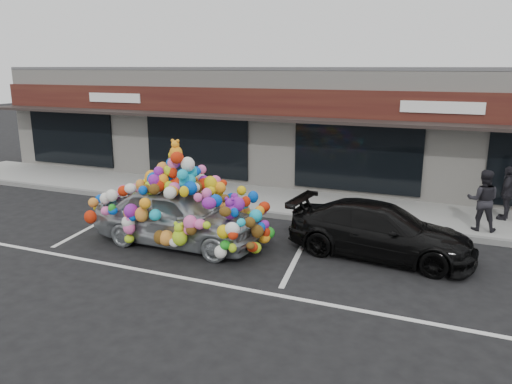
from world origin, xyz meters
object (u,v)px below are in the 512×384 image
at_px(toy_car, 178,209).
at_px(pedestrian_b, 483,200).
at_px(black_sedan, 380,231).
at_px(pedestrian_c, 507,193).

distance_m(toy_car, pedestrian_b, 7.86).
height_order(black_sedan, pedestrian_c, pedestrian_c).
height_order(toy_car, black_sedan, toy_car).
relative_size(pedestrian_b, pedestrian_c, 1.06).
bearing_deg(pedestrian_c, black_sedan, -23.61).
distance_m(toy_car, black_sedan, 4.90).
relative_size(toy_car, pedestrian_b, 2.83).
height_order(toy_car, pedestrian_c, toy_car).
xyz_separation_m(toy_car, pedestrian_b, (6.96, 3.65, 0.06)).
bearing_deg(pedestrian_c, toy_car, -43.97).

